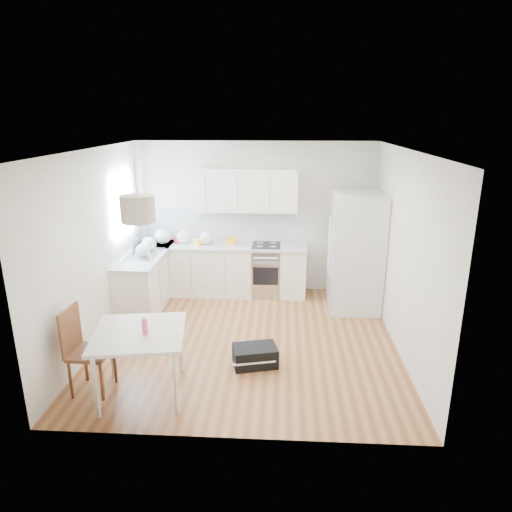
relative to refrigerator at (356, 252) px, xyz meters
The scene contains 29 objects.
floor 2.37m from the refrigerator, 141.93° to the right, with size 4.20×4.20×0.00m, color brown.
ceiling 2.77m from the refrigerator, 141.93° to the right, with size 4.20×4.20×0.00m, color white.
wall_back 1.91m from the refrigerator, 155.77° to the left, with size 4.20×4.20×0.00m, color beige.
wall_left 4.05m from the refrigerator, 160.67° to the right, with size 4.20×4.20×0.00m, color beige.
wall_right 1.44m from the refrigerator, 73.41° to the right, with size 4.20×4.20×0.00m, color beige.
window_glassblock 3.87m from the refrigerator, behind, with size 0.02×1.00×1.00m, color #BFE0F9.
cabinets_back 2.41m from the refrigerator, 168.55° to the left, with size 3.00×0.60×0.88m, color white.
cabinets_left 3.54m from the refrigerator, behind, with size 0.60×1.80×0.88m, color white.
counter_back 2.35m from the refrigerator, 168.55° to the left, with size 3.02×0.64×0.04m, color #ACAEB1.
counter_left 3.51m from the refrigerator, behind, with size 0.64×1.82×0.04m, color #ACAEB1.
backsplash_back 2.44m from the refrigerator, 161.73° to the left, with size 3.00×0.01×0.58m, color white.
backsplash_left 3.81m from the refrigerator, behind, with size 0.01×1.80×0.58m, color white.
upper_cabinets 2.15m from the refrigerator, 161.88° to the left, with size 1.70×0.32×0.75m, color white.
range_oven 1.66m from the refrigerator, 162.76° to the left, with size 0.50×0.61×0.88m, color #B7BABC, non-canonical shape.
sink 3.51m from the refrigerator, behind, with size 0.50×0.80×0.16m, color #B7BABC, non-canonical shape.
refrigerator is the anchor object (origin of this frame).
dining_table 3.92m from the refrigerator, 136.13° to the right, with size 1.14×1.14×0.79m.
dining_chair 4.37m from the refrigerator, 141.80° to the right, with size 0.44×0.44×1.04m, color #512F18, non-canonical shape.
drink_bottle 3.88m from the refrigerator, 134.67° to the right, with size 0.06×0.06×0.22m, color #ED4174.
gym_bag 2.67m from the refrigerator, 127.75° to the right, with size 0.56×0.37×0.26m, color black.
pendant_lamp 3.99m from the refrigerator, 136.34° to the right, with size 0.37×0.37×0.28m, color beige.
grocery_bag_a 3.39m from the refrigerator, behind, with size 0.30×0.25×0.27m, color white.
grocery_bag_b 3.02m from the refrigerator, behind, with size 0.27×0.23×0.24m, color white.
grocery_bag_c 2.62m from the refrigerator, 169.44° to the left, with size 0.26×0.22×0.23m, color white.
grocery_bag_d 3.49m from the refrigerator, behind, with size 0.25×0.21×0.23m, color white.
grocery_bag_e 3.50m from the refrigerator, behind, with size 0.23×0.20×0.21m, color white.
snack_orange 2.20m from the refrigerator, 166.18° to the left, with size 0.17×0.11×0.12m, color orange.
snack_yellow 2.75m from the refrigerator, behind, with size 0.16×0.10×0.11m, color #FFA828.
snack_red 3.14m from the refrigerator, behind, with size 0.15×0.09×0.10m, color red.
Camera 1 is at (0.48, -5.93, 3.12)m, focal length 32.00 mm.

